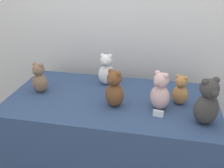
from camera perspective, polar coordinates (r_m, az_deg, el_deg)
wall_back at (r=2.48m, az=3.30°, el=15.44°), size 7.00×0.08×2.60m
display_table at (r=2.23m, az=0.00°, el=-11.71°), size 1.56×0.83×0.76m
teddy_bear_caramel at (r=1.97m, az=14.32°, el=-1.39°), size 0.14×0.13×0.22m
teddy_bear_snow at (r=2.21m, az=-1.20°, el=2.95°), size 0.14×0.12×0.27m
teddy_bear_chestnut at (r=1.87m, az=0.50°, el=-1.19°), size 0.18×0.17×0.28m
teddy_bear_blush at (r=1.86m, az=10.20°, el=-1.65°), size 0.18×0.18×0.28m
teddy_bear_mocha at (r=2.15m, az=-15.19°, el=1.13°), size 0.14×0.13×0.24m
teddy_bear_charcoal at (r=1.76m, az=19.58°, el=-3.78°), size 0.21×0.20×0.32m
name_card_front_left at (r=1.81m, az=9.80°, el=-6.21°), size 0.07×0.02×0.05m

